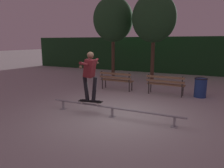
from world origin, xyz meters
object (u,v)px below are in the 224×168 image
object	(u,v)px
skateboard	(90,101)
park_bench_left_center	(165,83)
skateboarder	(90,72)
tree_far_left	(113,20)
park_bench_leftmost	(116,79)
tree_behind_benches	(154,18)
trash_can	(200,87)
grind_rail	(112,109)

from	to	relation	value
skateboard	park_bench_left_center	bearing A→B (deg)	63.74
skateboarder	tree_far_left	size ratio (longest dim) A/B	0.31
park_bench_leftmost	tree_behind_benches	bearing A→B (deg)	76.24
skateboard	skateboarder	world-z (taller)	skateboarder
skateboarder	tree_behind_benches	distance (m)	7.18
skateboarder	trash_can	size ratio (longest dim) A/B	1.95
tree_far_left	skateboarder	bearing A→B (deg)	-70.48
park_bench_left_center	tree_behind_benches	xyz separation A→B (m)	(-1.47, 3.41, 3.04)
skateboarder	trash_can	world-z (taller)	skateboarder
tree_behind_benches	park_bench_leftmost	bearing A→B (deg)	-103.76
tree_far_left	tree_behind_benches	world-z (taller)	tree_far_left
skateboard	park_bench_leftmost	world-z (taller)	park_bench_leftmost
grind_rail	park_bench_left_center	world-z (taller)	park_bench_left_center
tree_behind_benches	trash_can	xyz separation A→B (m)	(2.85, -3.13, -3.16)
trash_can	skateboard	bearing A→B (deg)	-129.67
tree_far_left	grind_rail	bearing A→B (deg)	-65.37
park_bench_leftmost	park_bench_left_center	xyz separation A→B (m)	(2.30, 0.00, 0.00)
skateboard	park_bench_leftmost	bearing A→B (deg)	100.34
park_bench_leftmost	tree_far_left	distance (m)	5.39
grind_rail	trash_can	xyz separation A→B (m)	(2.29, 3.69, 0.16)
skateboard	skateboarder	bearing A→B (deg)	8.32
tree_far_left	park_bench_left_center	bearing A→B (deg)	-42.57
grind_rail	park_bench_left_center	bearing A→B (deg)	74.98
park_bench_left_center	grind_rail	bearing A→B (deg)	-105.02
grind_rail	park_bench_leftmost	world-z (taller)	park_bench_leftmost
tree_far_left	trash_can	world-z (taller)	tree_far_left
grind_rail	park_bench_leftmost	size ratio (longest dim) A/B	2.70
grind_rail	skateboarder	bearing A→B (deg)	179.97
skateboarder	trash_can	xyz separation A→B (m)	(3.06, 3.69, -0.92)
grind_rail	skateboard	bearing A→B (deg)	-180.00
park_bench_leftmost	park_bench_left_center	distance (m)	2.30
tree_behind_benches	trash_can	distance (m)	5.28
park_bench_left_center	tree_behind_benches	bearing A→B (deg)	113.29
skateboard	park_bench_left_center	world-z (taller)	park_bench_left_center
skateboarder	park_bench_left_center	bearing A→B (deg)	63.78
skateboard	park_bench_left_center	xyz separation A→B (m)	(1.68, 3.41, 0.14)
skateboard	trash_can	distance (m)	4.79
park_bench_left_center	trash_can	size ratio (longest dim) A/B	2.02
park_bench_left_center	tree_far_left	bearing A→B (deg)	137.43
grind_rail	tree_far_left	size ratio (longest dim) A/B	0.86
skateboard	park_bench_left_center	size ratio (longest dim) A/B	0.50
skateboard	tree_behind_benches	distance (m)	7.52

